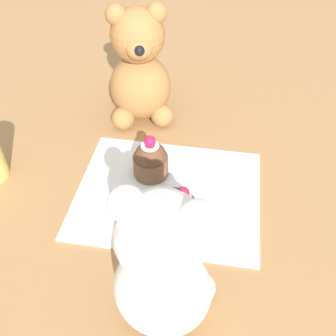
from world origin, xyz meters
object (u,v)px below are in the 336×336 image
(teddy_bear_cream, at_px, (163,269))
(teddy_bear_tan, at_px, (140,70))
(cupcake_near_tan_bear, at_px, (151,160))
(cupcake_near_cream_bear, at_px, (182,210))

(teddy_bear_cream, distance_m, teddy_bear_tan, 0.39)
(cupcake_near_tan_bear, bearing_deg, cupcake_near_cream_bear, 124.52)
(cupcake_near_cream_bear, height_order, cupcake_near_tan_bear, cupcake_near_tan_bear)
(teddy_bear_tan, distance_m, cupcake_near_cream_bear, 0.27)
(teddy_bear_cream, height_order, teddy_bear_tan, teddy_bear_tan)
(teddy_bear_cream, distance_m, cupcake_near_cream_bear, 0.15)
(teddy_bear_cream, height_order, cupcake_near_cream_bear, teddy_bear_cream)
(teddy_bear_cream, bearing_deg, cupcake_near_tan_bear, -69.54)
(teddy_bear_cream, xyz_separation_m, teddy_bear_tan, (0.11, -0.38, 0.00))
(cupcake_near_tan_bear, bearing_deg, teddy_bear_tan, -72.68)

